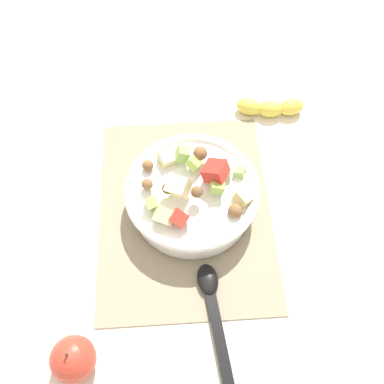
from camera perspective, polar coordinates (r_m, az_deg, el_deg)
ground_plane at (r=0.81m, az=-0.96°, el=-2.51°), size 2.40×2.40×0.00m
placemat at (r=0.80m, az=-0.96°, el=-2.41°), size 0.42×0.33×0.01m
salad_bowl at (r=0.77m, az=0.01°, el=-0.22°), size 0.25×0.25×0.11m
serving_spoon at (r=0.73m, az=2.84°, el=-15.06°), size 0.22×0.05×0.01m
whole_apple at (r=0.71m, az=-15.87°, el=-20.98°), size 0.07×0.07×0.08m
banana_whole at (r=0.94m, az=10.57°, el=11.24°), size 0.06×0.15×0.04m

